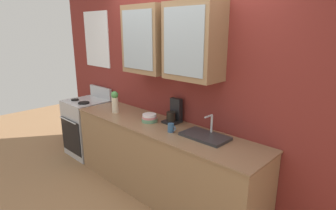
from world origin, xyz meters
name	(u,v)px	position (x,y,z in m)	size (l,w,h in m)	color
ground_plane	(161,192)	(0.00, 0.00, 0.00)	(10.00, 10.00, 0.00)	#936B47
back_wall_unit	(179,71)	(-0.01, 0.32, 1.50)	(5.06, 0.44, 2.84)	maroon
counter	(160,160)	(0.00, 0.00, 0.45)	(2.64, 0.63, 0.89)	#93704C
stove_range	(88,127)	(-1.67, 0.00, 0.45)	(0.60, 0.64, 1.07)	silver
sink_faucet	(205,136)	(0.60, 0.07, 0.91)	(0.49, 0.28, 0.23)	#2D2D30
bowl_stack	(149,118)	(-0.20, 0.01, 0.94)	(0.19, 0.19, 0.09)	#669972
vase	(115,101)	(-0.81, -0.05, 1.05)	(0.10, 0.10, 0.29)	beige
cup_near_sink	(171,128)	(0.24, -0.06, 0.94)	(0.11, 0.07, 0.10)	#38608C
coffee_maker	(174,114)	(0.03, 0.20, 1.00)	(0.17, 0.20, 0.29)	black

